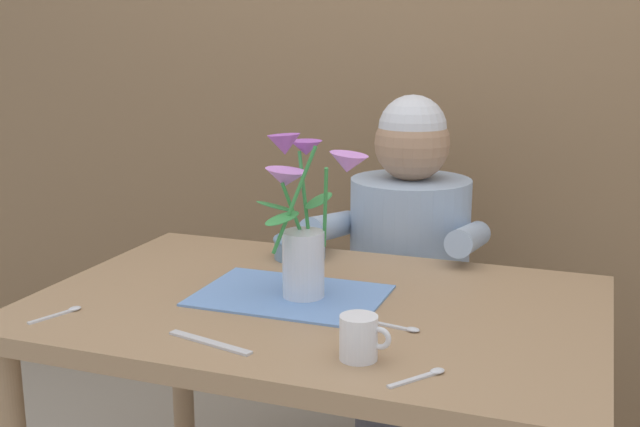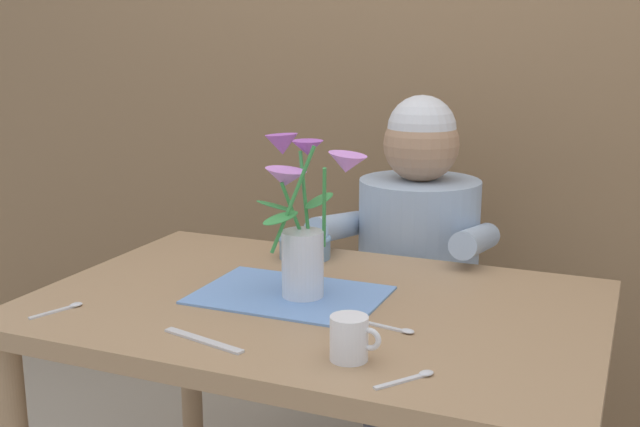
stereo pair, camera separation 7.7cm
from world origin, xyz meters
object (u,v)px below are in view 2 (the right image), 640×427
ceramic_bowl (305,246)px  dinner_knife (203,340)px  seated_person (416,295)px  tea_cup (350,338)px  flower_vase (304,221)px

ceramic_bowl → dinner_knife: ceramic_bowl is taller
seated_person → ceramic_bowl: seated_person is taller
ceramic_bowl → dinner_knife: bearing=-85.0°
ceramic_bowl → tea_cup: 0.64m
flower_vase → ceramic_bowl: (-0.12, 0.28, -0.14)m
seated_person → ceramic_bowl: bearing=-118.9°
ceramic_bowl → seated_person: bearing=57.6°
flower_vase → ceramic_bowl: 0.34m
flower_vase → dinner_knife: size_ratio=1.93×
seated_person → tea_cup: size_ratio=12.20×
seated_person → ceramic_bowl: 0.44m
flower_vase → seated_person: bearing=82.2°
seated_person → flower_vase: bearing=-94.2°
seated_person → tea_cup: seated_person is taller
ceramic_bowl → tea_cup: size_ratio=1.46×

